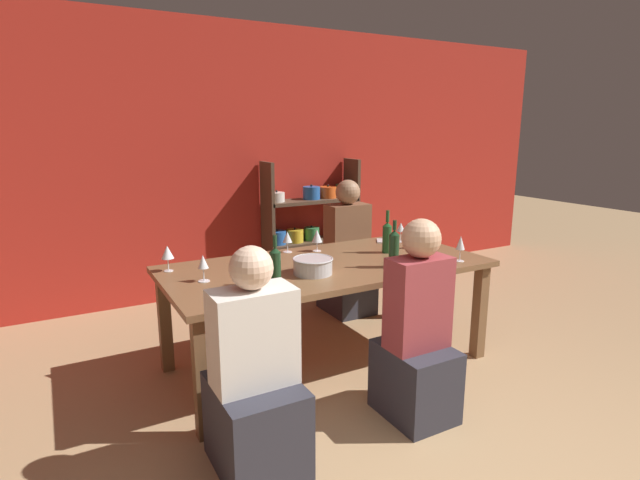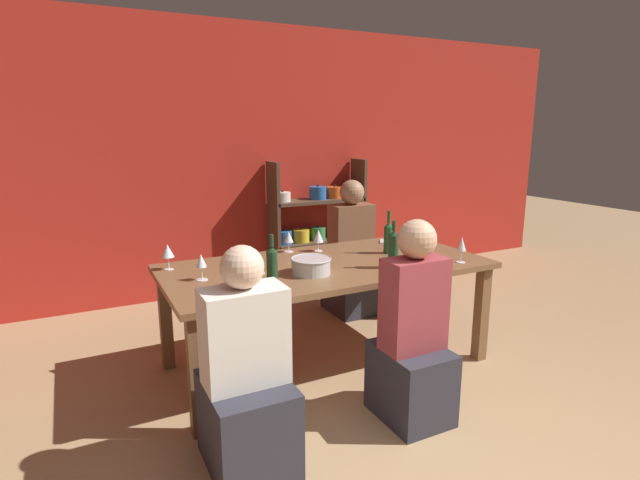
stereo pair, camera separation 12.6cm
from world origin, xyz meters
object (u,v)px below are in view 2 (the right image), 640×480
at_px(wine_bottle_dark, 393,249).
at_px(dining_table, 326,275).
at_px(wine_glass_white_a, 259,260).
at_px(person_near_b, 412,346).
at_px(shelf_unit, 318,235).
at_px(wine_glass_empty_a, 462,245).
at_px(wine_glass_red_c, 418,235).
at_px(mixing_bowl, 311,265).
at_px(wine_glass_empty_b, 201,262).
at_px(wine_glass_white_c, 289,238).
at_px(person_near_a, 246,389).
at_px(person_far_a, 351,264).
at_px(wine_glass_red_b, 318,236).
at_px(cell_phone, 384,241).
at_px(wine_bottle_green, 388,237).
at_px(wine_glass_red_a, 168,252).
at_px(wine_bottle_amber, 272,265).
at_px(wine_glass_white_b, 404,228).

bearing_deg(wine_bottle_dark, dining_table, 139.66).
height_order(dining_table, wine_glass_white_a, wine_glass_white_a).
bearing_deg(person_near_b, shelf_unit, 74.97).
height_order(wine_glass_empty_a, wine_glass_white_a, wine_glass_empty_a).
bearing_deg(wine_glass_red_c, mixing_bowl, -167.50).
bearing_deg(wine_glass_empty_b, dining_table, -0.72).
xyz_separation_m(wine_glass_white_c, person_near_a, (-0.78, -1.26, -0.44)).
bearing_deg(shelf_unit, person_far_a, -97.80).
bearing_deg(shelf_unit, wine_glass_red_b, -116.63).
distance_m(person_near_a, person_far_a, 2.29).
height_order(mixing_bowl, wine_glass_empty_a, wine_glass_empty_a).
distance_m(wine_glass_empty_a, cell_phone, 0.81).
relative_size(shelf_unit, wine_bottle_green, 4.12).
relative_size(wine_bottle_dark, wine_glass_white_a, 2.42).
relative_size(wine_glass_red_a, wine_glass_red_b, 1.02).
bearing_deg(wine_glass_red_b, person_far_a, 40.01).
relative_size(mixing_bowl, wine_bottle_dark, 0.82).
height_order(wine_glass_empty_b, wine_glass_red_c, wine_glass_empty_b).
relative_size(wine_bottle_green, wine_glass_red_b, 1.92).
bearing_deg(wine_glass_empty_a, wine_glass_white_a, 164.00).
height_order(wine_bottle_green, wine_glass_empty_a, wine_bottle_green).
bearing_deg(wine_bottle_amber, mixing_bowl, 17.15).
xyz_separation_m(wine_glass_red_a, cell_phone, (1.76, 0.04, -0.12)).
bearing_deg(wine_glass_white_b, shelf_unit, 92.05).
bearing_deg(wine_glass_empty_b, wine_bottle_green, 1.73).
distance_m(shelf_unit, wine_glass_white_b, 1.51).
distance_m(wine_bottle_green, person_far_a, 0.90).
height_order(wine_glass_red_b, wine_glass_red_c, wine_glass_red_b).
distance_m(wine_bottle_green, wine_glass_red_b, 0.53).
distance_m(wine_glass_red_b, wine_glass_red_c, 0.78).
xyz_separation_m(wine_bottle_green, wine_glass_white_b, (0.32, 0.24, -0.01)).
xyz_separation_m(wine_glass_white_b, person_far_a, (-0.18, 0.54, -0.41)).
xyz_separation_m(wine_glass_white_c, wine_glass_red_c, (0.94, -0.37, -0.00)).
bearing_deg(wine_bottle_amber, wine_bottle_dark, -2.18).
distance_m(wine_glass_white_b, wine_glass_white_c, 0.98).
height_order(dining_table, wine_bottle_dark, wine_bottle_dark).
height_order(wine_glass_red_a, cell_phone, wine_glass_red_a).
xyz_separation_m(wine_glass_empty_b, cell_phone, (1.62, 0.37, -0.11)).
height_order(wine_glass_white_c, wine_glass_red_b, wine_glass_red_b).
relative_size(wine_bottle_dark, wine_glass_red_b, 1.92).
distance_m(shelf_unit, mixing_bowl, 2.21).
xyz_separation_m(wine_bottle_dark, wine_bottle_amber, (-0.86, 0.03, -0.01)).
relative_size(mixing_bowl, wine_glass_red_b, 1.56).
distance_m(wine_glass_red_a, wine_glass_red_c, 1.87).
bearing_deg(wine_glass_red_a, dining_table, -18.87).
relative_size(wine_bottle_dark, wine_glass_empty_b, 1.94).
bearing_deg(wine_glass_white_a, person_near_a, -114.94).
xyz_separation_m(wine_glass_red_a, wine_glass_white_b, (1.89, -0.05, -0.01)).
distance_m(wine_bottle_green, wine_glass_empty_a, 0.55).
bearing_deg(shelf_unit, wine_glass_white_a, -126.63).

